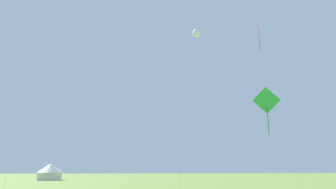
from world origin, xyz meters
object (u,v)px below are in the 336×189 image
Objects in this scene: kite_green_diamond at (267,102)px; festival_tent_left at (50,171)px; kite_white_delta at (194,34)px; kite_purple_diamond at (259,32)px.

festival_tent_left is (-26.96, 37.33, -6.60)m from kite_green_diamond.
kite_white_delta is at bearing 85.54° from kite_green_diamond.
kite_green_diamond is 46.52m from festival_tent_left.
festival_tent_left is at bearing -179.60° from kite_white_delta.
kite_purple_diamond reaches higher than festival_tent_left.
kite_white_delta is 43.63m from festival_tent_left.
kite_white_delta reaches higher than kite_green_diamond.
kite_purple_diamond is 7.76× the size of festival_tent_left.
kite_white_delta is 3.58× the size of kite_green_diamond.
kite_white_delta is at bearing 0.40° from festival_tent_left.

